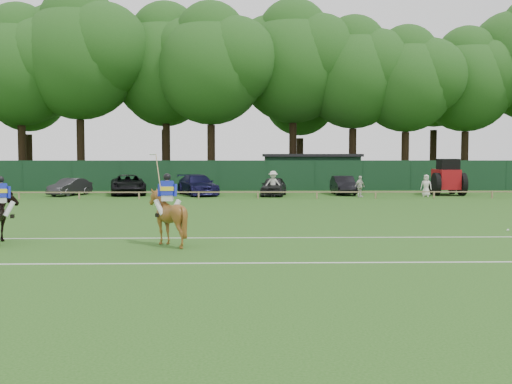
{
  "coord_description": "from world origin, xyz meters",
  "views": [
    {
      "loc": [
        -0.13,
        -22.3,
        2.99
      ],
      "look_at": [
        0.5,
        3.0,
        1.4
      ],
      "focal_mm": 42.0,
      "sensor_mm": 36.0,
      "label": 1
    }
  ],
  "objects_px": {
    "hatch_grey": "(274,186)",
    "estate_black": "(343,185)",
    "polo_ball": "(508,230)",
    "spectator_right": "(426,186)",
    "horse_chestnut": "(167,217)",
    "tractor": "(447,178)",
    "sedan_grey": "(70,187)",
    "horse_dark": "(1,218)",
    "utility_shed": "(311,171)",
    "sedan_navy": "(198,185)",
    "spectator_left": "(273,184)",
    "spectator_mid": "(360,186)",
    "suv_black": "(128,185)"
  },
  "relations": [
    {
      "from": "hatch_grey",
      "to": "estate_black",
      "type": "height_order",
      "value": "estate_black"
    },
    {
      "from": "sedan_grey",
      "to": "estate_black",
      "type": "height_order",
      "value": "estate_black"
    },
    {
      "from": "estate_black",
      "to": "spectator_left",
      "type": "relative_size",
      "value": 2.3
    },
    {
      "from": "sedan_grey",
      "to": "utility_shed",
      "type": "distance_m",
      "value": 20.48
    },
    {
      "from": "sedan_grey",
      "to": "suv_black",
      "type": "height_order",
      "value": "suv_black"
    },
    {
      "from": "hatch_grey",
      "to": "spectator_right",
      "type": "bearing_deg",
      "value": 3.19
    },
    {
      "from": "sedan_navy",
      "to": "tractor",
      "type": "bearing_deg",
      "value": -21.41
    },
    {
      "from": "suv_black",
      "to": "estate_black",
      "type": "distance_m",
      "value": 16.04
    },
    {
      "from": "spectator_left",
      "to": "horse_dark",
      "type": "bearing_deg",
      "value": -120.75
    },
    {
      "from": "spectator_right",
      "to": "tractor",
      "type": "bearing_deg",
      "value": 58.05
    },
    {
      "from": "horse_dark",
      "to": "estate_black",
      "type": "xyz_separation_m",
      "value": [
        15.73,
        24.17,
        -0.17
      ]
    },
    {
      "from": "estate_black",
      "to": "utility_shed",
      "type": "relative_size",
      "value": 0.5
    },
    {
      "from": "hatch_grey",
      "to": "spectator_left",
      "type": "relative_size",
      "value": 2.21
    },
    {
      "from": "horse_dark",
      "to": "utility_shed",
      "type": "distance_m",
      "value": 35.04
    },
    {
      "from": "estate_black",
      "to": "sedan_navy",
      "type": "bearing_deg",
      "value": -177.47
    },
    {
      "from": "estate_black",
      "to": "tractor",
      "type": "xyz_separation_m",
      "value": [
        7.5,
        -0.83,
        0.57
      ]
    },
    {
      "from": "horse_chestnut",
      "to": "estate_black",
      "type": "xyz_separation_m",
      "value": [
        10.06,
        24.85,
        -0.23
      ]
    },
    {
      "from": "spectator_right",
      "to": "utility_shed",
      "type": "bearing_deg",
      "value": 144.36
    },
    {
      "from": "polo_ball",
      "to": "spectator_right",
      "type": "bearing_deg",
      "value": 81.88
    },
    {
      "from": "sedan_grey",
      "to": "utility_shed",
      "type": "relative_size",
      "value": 0.45
    },
    {
      "from": "sedan_navy",
      "to": "polo_ball",
      "type": "distance_m",
      "value": 25.08
    },
    {
      "from": "spectator_left",
      "to": "polo_ball",
      "type": "xyz_separation_m",
      "value": [
        8.14,
        -19.29,
        -0.87
      ]
    },
    {
      "from": "suv_black",
      "to": "hatch_grey",
      "type": "xyz_separation_m",
      "value": [
        10.76,
        -1.28,
        -0.05
      ]
    },
    {
      "from": "horse_dark",
      "to": "hatch_grey",
      "type": "distance_m",
      "value": 25.22
    },
    {
      "from": "sedan_navy",
      "to": "spectator_mid",
      "type": "distance_m",
      "value": 11.75
    },
    {
      "from": "sedan_grey",
      "to": "spectator_right",
      "type": "bearing_deg",
      "value": 16.35
    },
    {
      "from": "spectator_mid",
      "to": "spectator_right",
      "type": "bearing_deg",
      "value": -28.21
    },
    {
      "from": "horse_chestnut",
      "to": "spectator_left",
      "type": "distance_m",
      "value": 23.08
    },
    {
      "from": "sedan_grey",
      "to": "tractor",
      "type": "height_order",
      "value": "tractor"
    },
    {
      "from": "sedan_grey",
      "to": "spectator_mid",
      "type": "bearing_deg",
      "value": 14.43
    },
    {
      "from": "hatch_grey",
      "to": "suv_black",
      "type": "bearing_deg",
      "value": -177.38
    },
    {
      "from": "estate_black",
      "to": "spectator_left",
      "type": "xyz_separation_m",
      "value": [
        -5.38,
        -2.25,
        0.22
      ]
    },
    {
      "from": "horse_chestnut",
      "to": "estate_black",
      "type": "bearing_deg",
      "value": -109.75
    },
    {
      "from": "hatch_grey",
      "to": "spectator_right",
      "type": "xyz_separation_m",
      "value": [
        10.78,
        -1.17,
        0.09
      ]
    },
    {
      "from": "spectator_left",
      "to": "spectator_mid",
      "type": "xyz_separation_m",
      "value": [
        6.06,
        -0.52,
        -0.17
      ]
    },
    {
      "from": "hatch_grey",
      "to": "tractor",
      "type": "distance_m",
      "value": 12.8
    },
    {
      "from": "sedan_navy",
      "to": "spectator_left",
      "type": "relative_size",
      "value": 2.83
    },
    {
      "from": "spectator_right",
      "to": "tractor",
      "type": "distance_m",
      "value": 2.59
    },
    {
      "from": "suv_black",
      "to": "polo_ball",
      "type": "relative_size",
      "value": 59.17
    },
    {
      "from": "utility_shed",
      "to": "polo_ball",
      "type": "bearing_deg",
      "value": -81.74
    },
    {
      "from": "suv_black",
      "to": "utility_shed",
      "type": "height_order",
      "value": "utility_shed"
    },
    {
      "from": "tractor",
      "to": "horse_chestnut",
      "type": "bearing_deg",
      "value": -124.19
    },
    {
      "from": "horse_dark",
      "to": "sedan_navy",
      "type": "bearing_deg",
      "value": -115.57
    },
    {
      "from": "horse_chestnut",
      "to": "suv_black",
      "type": "xyz_separation_m",
      "value": [
        -5.98,
        24.9,
        -0.19
      ]
    },
    {
      "from": "sedan_navy",
      "to": "horse_dark",
      "type": "bearing_deg",
      "value": -121.98
    },
    {
      "from": "sedan_grey",
      "to": "estate_black",
      "type": "relative_size",
      "value": 0.9
    },
    {
      "from": "suv_black",
      "to": "sedan_navy",
      "type": "relative_size",
      "value": 1.03
    },
    {
      "from": "horse_dark",
      "to": "spectator_right",
      "type": "height_order",
      "value": "horse_dark"
    },
    {
      "from": "horse_chestnut",
      "to": "tractor",
      "type": "height_order",
      "value": "tractor"
    },
    {
      "from": "horse_dark",
      "to": "utility_shed",
      "type": "height_order",
      "value": "utility_shed"
    }
  ]
}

